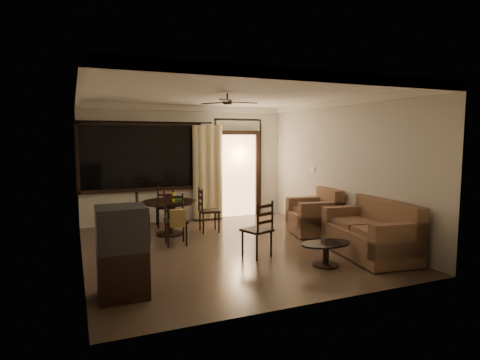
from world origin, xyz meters
name	(u,v)px	position (x,y,z in m)	size (l,w,h in m)	color
ground	(228,248)	(0.00, 0.00, 0.00)	(5.50, 5.50, 0.00)	#7F6651
room_shell	(224,146)	(0.59, 1.77, 1.83)	(5.50, 6.70, 5.50)	beige
dining_table	(170,208)	(-0.75, 1.44, 0.56)	(1.13, 1.13, 0.93)	black
dining_chair_west	(129,224)	(-1.58, 1.51, 0.28)	(0.46, 0.46, 0.95)	black
dining_chair_east	(209,219)	(0.08, 1.36, 0.28)	(0.46, 0.46, 0.95)	black
dining_chair_south	(176,229)	(-0.83, 0.58, 0.31)	(0.46, 0.51, 0.95)	black
dining_chair_north	(165,214)	(-0.68, 2.22, 0.28)	(0.46, 0.46, 0.95)	black
tv_cabinet	(122,252)	(-2.05, -1.63, 0.59)	(0.62, 0.55, 1.17)	black
sofa	(373,234)	(2.12, -1.42, 0.37)	(1.16, 1.86, 0.93)	#452720
armchair	(316,216)	(2.11, 0.28, 0.39)	(1.08, 1.08, 0.93)	#452720
coffee_table	(326,250)	(1.06, -1.58, 0.25)	(0.84, 0.50, 0.37)	black
side_chair	(257,240)	(0.27, -0.71, 0.29)	(0.55, 0.55, 0.96)	black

